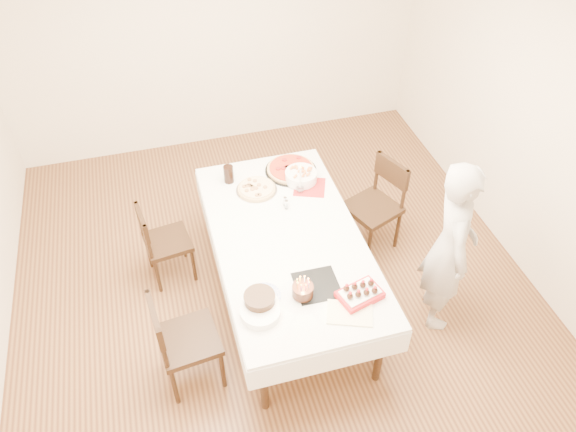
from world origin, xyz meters
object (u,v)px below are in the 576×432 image
object	(u,v)px
chair_left_dessert	(189,340)
strawberry_box	(360,294)
pizza_white	(257,189)
taper_candle	(300,178)
cola_glass	(229,174)
birthday_cake	(303,288)
chair_left_savory	(168,242)
pizza_pepperoni	(291,169)
chair_right_savory	(372,208)
layer_cake	(260,301)
dining_table	(288,269)
person	(450,247)
pasta_bowl	(301,176)

from	to	relation	value
chair_left_dessert	strawberry_box	size ratio (longest dim) A/B	2.96
strawberry_box	pizza_white	bearing A→B (deg)	107.88
taper_candle	cola_glass	bearing A→B (deg)	151.64
strawberry_box	birthday_cake	bearing A→B (deg)	162.08
chair_left_dessert	chair_left_savory	bearing A→B (deg)	-94.94
strawberry_box	pizza_pepperoni	bearing A→B (deg)	92.72
chair_right_savory	birthday_cake	size ratio (longest dim) A/B	5.97
chair_left_savory	birthday_cake	distance (m)	1.51
chair_left_savory	layer_cake	world-z (taller)	layer_cake
chair_left_dessert	birthday_cake	bearing A→B (deg)	169.39
chair_left_dessert	pizza_white	xyz separation A→B (m)	(0.79, 1.16, 0.32)
dining_table	person	bearing A→B (deg)	-22.08
pizza_white	strawberry_box	distance (m)	1.41
cola_glass	birthday_cake	size ratio (longest dim) A/B	1.06
chair_left_savory	pizza_white	distance (m)	0.90
chair_right_savory	pizza_white	size ratio (longest dim) A/B	2.56
pasta_bowl	layer_cake	xyz separation A→B (m)	(-0.67, -1.25, 0.00)
pasta_bowl	person	bearing A→B (deg)	-52.55
layer_cake	strawberry_box	world-z (taller)	layer_cake
chair_left_savory	pizza_white	xyz separation A→B (m)	(0.82, 0.06, 0.37)
dining_table	layer_cake	bearing A→B (deg)	-121.99
chair_right_savory	cola_glass	xyz separation A→B (m)	(-1.23, 0.37, 0.37)
chair_right_savory	birthday_cake	xyz separation A→B (m)	(-0.98, -1.03, 0.38)
strawberry_box	taper_candle	bearing A→B (deg)	93.47
pasta_bowl	strawberry_box	size ratio (longest dim) A/B	0.91
pasta_bowl	chair_right_savory	bearing A→B (deg)	-18.64
person	pasta_bowl	bearing A→B (deg)	55.22
chair_right_savory	taper_candle	bearing A→B (deg)	152.17
chair_left_savory	pizza_white	world-z (taller)	chair_left_savory
cola_glass	dining_table	bearing A→B (deg)	-69.28
layer_cake	pizza_pepperoni	bearing A→B (deg)	65.98
dining_table	pasta_bowl	xyz separation A→B (m)	(0.30, 0.65, 0.43)
pasta_bowl	dining_table	bearing A→B (deg)	-114.82
chair_left_dessert	pizza_white	world-z (taller)	chair_left_dessert
chair_right_savory	strawberry_box	bearing A→B (deg)	-139.07
chair_left_dessert	pasta_bowl	bearing A→B (deg)	-141.97
pizza_white	pasta_bowl	bearing A→B (deg)	3.56
chair_right_savory	taper_candle	distance (m)	0.81
chair_left_savory	chair_left_dessert	world-z (taller)	chair_left_dessert
chair_right_savory	pasta_bowl	world-z (taller)	chair_right_savory
pasta_bowl	pizza_white	bearing A→B (deg)	-176.44
chair_right_savory	layer_cake	size ratio (longest dim) A/B	3.25
chair_right_savory	taper_candle	world-z (taller)	taper_candle
pizza_white	cola_glass	distance (m)	0.28
dining_table	pizza_white	xyz separation A→B (m)	(-0.11, 0.63, 0.40)
cola_glass	layer_cake	xyz separation A→B (m)	(-0.06, -1.41, -0.02)
chair_left_dessert	person	size ratio (longest dim) A/B	0.58
person	strawberry_box	distance (m)	0.87
birthday_cake	strawberry_box	bearing A→B (deg)	-17.92
chair_right_savory	strawberry_box	distance (m)	1.34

